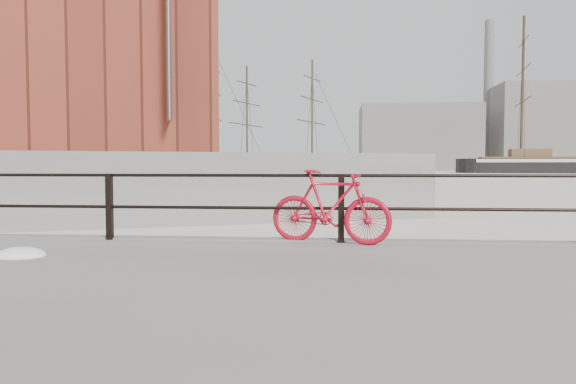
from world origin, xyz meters
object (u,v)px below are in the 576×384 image
(schooner_left, at_px, (177,175))
(bicycle, at_px, (330,207))
(workboat_near, at_px, (67,183))
(schooner_mid, at_px, (279,174))
(workboat_far, at_px, (57,180))

(schooner_left, bearing_deg, bicycle, -77.47)
(workboat_near, bearing_deg, schooner_left, 68.27)
(bicycle, relative_size, workboat_near, 0.14)
(schooner_mid, xyz_separation_m, schooner_left, (-14.02, -10.07, 0.00))
(bicycle, bearing_deg, schooner_mid, 111.25)
(bicycle, distance_m, workboat_far, 50.43)
(schooner_left, height_order, workboat_far, schooner_left)
(schooner_mid, relative_size, workboat_near, 2.08)
(bicycle, relative_size, workboat_far, 0.16)
(schooner_mid, height_order, workboat_near, schooner_mid)
(bicycle, relative_size, schooner_mid, 0.07)
(workboat_far, bearing_deg, schooner_left, 66.42)
(schooner_mid, distance_m, workboat_far, 39.58)
(workboat_near, distance_m, workboat_far, 10.67)
(bicycle, height_order, workboat_near, workboat_near)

